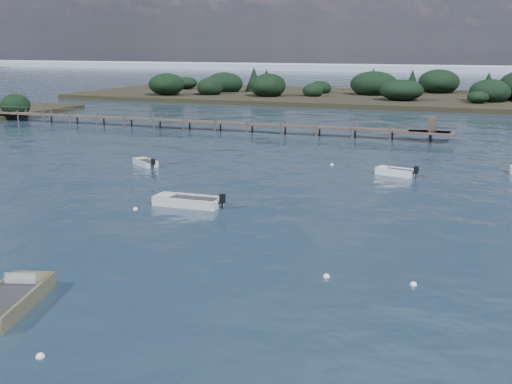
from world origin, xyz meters
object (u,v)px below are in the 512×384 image
at_px(tender_far_white, 395,173).
at_px(jetty, 217,123).
at_px(tender_far_grey, 145,164).
at_px(dinghy_mid_grey, 188,203).
at_px(dinghy_near_olive, 9,303).

relative_size(tender_far_white, jetty, 0.05).
xyz_separation_m(tender_far_white, jetty, (-24.90, 20.24, 0.82)).
xyz_separation_m(tender_far_grey, jetty, (-3.53, 23.65, 0.84)).
relative_size(dinghy_mid_grey, tender_far_white, 1.39).
height_order(dinghy_near_olive, tender_far_grey, dinghy_near_olive).
height_order(dinghy_mid_grey, tender_far_white, dinghy_mid_grey).
relative_size(tender_far_grey, jetty, 0.05).
relative_size(tender_far_white, tender_far_grey, 1.15).
bearing_deg(tender_far_grey, dinghy_mid_grey, -49.37).
height_order(dinghy_mid_grey, jetty, jetty).
bearing_deg(tender_far_grey, dinghy_near_olive, -69.95).
bearing_deg(tender_far_grey, tender_far_white, 9.06).
bearing_deg(tender_far_grey, jetty, 98.48).
distance_m(tender_far_grey, jetty, 23.93).
bearing_deg(dinghy_mid_grey, dinghy_near_olive, -87.59).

